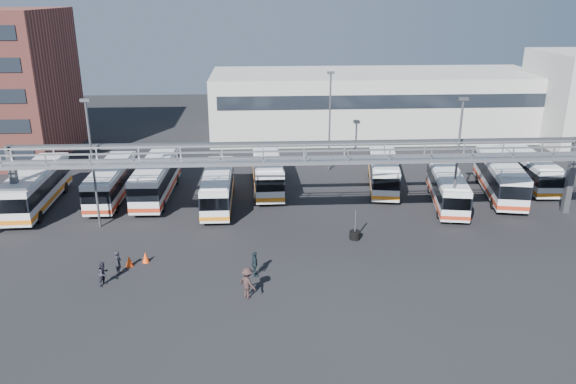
{
  "coord_description": "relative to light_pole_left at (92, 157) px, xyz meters",
  "views": [
    {
      "loc": [
        -3.43,
        -33.85,
        17.5
      ],
      "look_at": [
        -1.16,
        6.0,
        3.34
      ],
      "focal_mm": 35.0,
      "sensor_mm": 36.0,
      "label": 1
    }
  ],
  "objects": [
    {
      "name": "bus_2",
      "position": [
        3.45,
        6.71,
        -3.84
      ],
      "size": [
        2.93,
        11.28,
        3.41
      ],
      "rotation": [
        0.0,
        0.0,
        -0.03
      ],
      "color": "silver",
      "rests_on": "ground"
    },
    {
      "name": "light_pole_left",
      "position": [
        0.0,
        0.0,
        0.0
      ],
      "size": [
        0.7,
        0.35,
        10.21
      ],
      "color": "#4C4F54",
      "rests_on": "ground"
    },
    {
      "name": "bus_4",
      "position": [
        13.47,
        8.54,
        -3.89
      ],
      "size": [
        2.85,
        10.98,
        3.31
      ],
      "rotation": [
        0.0,
        0.0,
        0.03
      ],
      "color": "silver",
      "rests_on": "ground"
    },
    {
      "name": "bus_1",
      "position": [
        -0.44,
        6.34,
        -3.96
      ],
      "size": [
        2.52,
        10.51,
        3.19
      ],
      "rotation": [
        0.0,
        0.0,
        -0.01
      ],
      "color": "silver",
      "rests_on": "ground"
    },
    {
      "name": "warehouse",
      "position": [
        28.0,
        30.0,
        -1.73
      ],
      "size": [
        42.0,
        14.0,
        8.0
      ],
      "primitive_type": "cube",
      "color": "#9E9E99",
      "rests_on": "ground"
    },
    {
      "name": "cone_left",
      "position": [
        4.76,
        -6.51,
        -5.35
      ],
      "size": [
        0.54,
        0.54,
        0.76
      ],
      "primitive_type": "cone",
      "rotation": [
        0.0,
        0.0,
        0.15
      ],
      "color": "#F5430D",
      "rests_on": "ground"
    },
    {
      "name": "bus_8",
      "position": [
        34.53,
        5.4,
        -3.84
      ],
      "size": [
        4.69,
        11.54,
        3.42
      ],
      "rotation": [
        0.0,
        0.0,
        -0.19
      ],
      "color": "silver",
      "rests_on": "ground"
    },
    {
      "name": "cone_right",
      "position": [
        3.77,
        -7.07,
        -5.34
      ],
      "size": [
        0.58,
        0.58,
        0.78
      ],
      "primitive_type": "cone",
      "rotation": [
        0.0,
        0.0,
        -0.19
      ],
      "color": "#F5430D",
      "rests_on": "ground"
    },
    {
      "name": "bus_3",
      "position": [
        9.12,
        4.3,
        -4.0
      ],
      "size": [
        2.4,
        10.3,
        3.13
      ],
      "rotation": [
        0.0,
        0.0,
        -0.0
      ],
      "color": "silver",
      "rests_on": "ground"
    },
    {
      "name": "pedestrian_a",
      "position": [
        3.31,
        -8.09,
        -4.92
      ],
      "size": [
        0.4,
        0.6,
        1.62
      ],
      "primitive_type": "imported",
      "rotation": [
        0.0,
        0.0,
        1.56
      ],
      "color": "black",
      "rests_on": "ground"
    },
    {
      "name": "pedestrian_c",
      "position": [
        11.83,
        -11.66,
        -4.74
      ],
      "size": [
        1.43,
        1.43,
        1.98
      ],
      "primitive_type": "imported",
      "rotation": [
        0.0,
        0.0,
        2.36
      ],
      "color": "#2F201F",
      "rests_on": "ground"
    },
    {
      "name": "pedestrian_b",
      "position": [
        2.73,
        -9.59,
        -4.93
      ],
      "size": [
        0.9,
        0.97,
        1.6
      ],
      "primitive_type": "imported",
      "rotation": [
        0.0,
        0.0,
        1.08
      ],
      "color": "#25222F",
      "rests_on": "ground"
    },
    {
      "name": "pedestrian_d",
      "position": [
        12.27,
        -8.94,
        -4.86
      ],
      "size": [
        0.59,
        1.07,
        1.73
      ],
      "primitive_type": "imported",
      "rotation": [
        0.0,
        0.0,
        1.74
      ],
      "color": "black",
      "rests_on": "ground"
    },
    {
      "name": "bus_6",
      "position": [
        24.43,
        8.23,
        -3.97
      ],
      "size": [
        4.1,
        10.74,
        3.18
      ],
      "rotation": [
        0.0,
        0.0,
        -0.16
      ],
      "color": "silver",
      "rests_on": "ground"
    },
    {
      "name": "light_pole_back",
      "position": [
        20.0,
        14.0,
        0.0
      ],
      "size": [
        0.7,
        0.35,
        10.21
      ],
      "color": "#4C4F54",
      "rests_on": "ground"
    },
    {
      "name": "ground",
      "position": [
        16.0,
        -8.0,
        -5.73
      ],
      "size": [
        140.0,
        140.0,
        0.0
      ],
      "primitive_type": "plane",
      "color": "black",
      "rests_on": "ground"
    },
    {
      "name": "bus_0",
      "position": [
        -6.39,
        4.73,
        -3.81
      ],
      "size": [
        2.97,
        11.49,
        3.47
      ],
      "rotation": [
        0.0,
        0.0,
        0.03
      ],
      "color": "silver",
      "rests_on": "ground"
    },
    {
      "name": "bus_7",
      "position": [
        28.96,
        3.22,
        -4.04
      ],
      "size": [
        4.01,
        10.28,
        3.05
      ],
      "rotation": [
        0.0,
        0.0,
        -0.17
      ],
      "color": "silver",
      "rests_on": "ground"
    },
    {
      "name": "bus_9",
      "position": [
        38.49,
        8.06,
        -4.04
      ],
      "size": [
        2.92,
        10.19,
        3.06
      ],
      "rotation": [
        0.0,
        0.0,
        -0.06
      ],
      "color": "silver",
      "rests_on": "ground"
    },
    {
      "name": "gantry",
      "position": [
        16.0,
        -2.13,
        -0.22
      ],
      "size": [
        51.4,
        5.15,
        7.1
      ],
      "color": "gray",
      "rests_on": "ground"
    },
    {
      "name": "tire_stack",
      "position": [
        19.8,
        -3.5,
        -5.33
      ],
      "size": [
        0.82,
        0.82,
        2.34
      ],
      "color": "black",
      "rests_on": "ground"
    },
    {
      "name": "light_pole_mid",
      "position": [
        28.0,
        -1.0,
        0.0
      ],
      "size": [
        0.7,
        0.35,
        10.21
      ],
      "color": "#4C4F54",
      "rests_on": "ground"
    }
  ]
}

